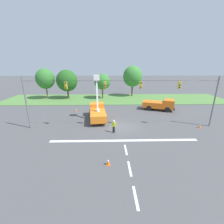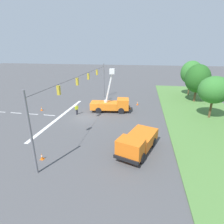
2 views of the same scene
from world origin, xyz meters
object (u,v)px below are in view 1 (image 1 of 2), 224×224
traffic_cone_foreground_left (200,126)px  utility_truck_support_near (159,104)px  traffic_cone_mid_right (90,111)px  utility_truck_bucket_lift (98,111)px  road_worker (114,125)px  tree_centre (102,82)px  tree_west (67,81)px  traffic_cone_foreground_right (76,110)px  tree_far_west (45,79)px  tree_east (133,76)px  traffic_cone_mid_left (108,161)px

traffic_cone_foreground_left → utility_truck_support_near: bearing=108.4°
utility_truck_support_near → traffic_cone_mid_right: utility_truck_support_near is taller
utility_truck_bucket_lift → traffic_cone_mid_right: 3.56m
road_worker → traffic_cone_foreground_left: road_worker is taller
tree_centre → traffic_cone_foreground_left: (14.50, -19.39, -4.06)m
tree_west → traffic_cone_mid_right: 14.83m
traffic_cone_foreground_left → traffic_cone_foreground_right: bearing=156.8°
tree_far_west → utility_truck_support_near: size_ratio=1.20×
tree_west → utility_truck_bucket_lift: 17.96m
tree_east → traffic_cone_mid_left: bearing=-102.6°
tree_west → utility_truck_bucket_lift: size_ratio=1.04×
utility_truck_bucket_lift → traffic_cone_mid_right: bearing=119.4°
tree_centre → traffic_cone_foreground_left: tree_centre is taller
tree_centre → traffic_cone_mid_right: (-1.95, -12.35, -3.97)m
tree_west → tree_centre: tree_west is taller
traffic_cone_foreground_right → traffic_cone_mid_left: size_ratio=1.00×
tree_far_west → traffic_cone_foreground_right: bearing=-49.3°
tree_west → tree_centre: size_ratio=1.16×
utility_truck_support_near → traffic_cone_foreground_left: 9.40m
tree_east → road_worker: 24.56m
utility_truck_support_near → traffic_cone_foreground_right: bearing=-177.8°
tree_east → traffic_cone_mid_left: size_ratio=11.48×
road_worker → traffic_cone_mid_right: bearing=116.9°
tree_centre → tree_east: size_ratio=0.77×
tree_centre → road_worker: bearing=-83.9°
traffic_cone_foreground_left → traffic_cone_mid_right: size_ratio=0.79×
tree_west → traffic_cone_foreground_left: size_ratio=11.32×
traffic_cone_foreground_left → tree_far_west: bearing=146.1°
utility_truck_bucket_lift → road_worker: bearing=-64.6°
tree_far_west → tree_east: size_ratio=0.93×
tree_far_west → tree_west: bearing=-0.1°
utility_truck_support_near → traffic_cone_foreground_right: 16.34m
tree_centre → utility_truck_bucket_lift: bearing=-91.0°
traffic_cone_mid_left → traffic_cone_mid_right: size_ratio=0.88×
tree_far_west → tree_centre: 14.39m
tree_far_west → road_worker: tree_far_west is taller
tree_west → traffic_cone_foreground_left: tree_west is taller
utility_truck_bucket_lift → traffic_cone_foreground_right: (-4.49, 4.22, -0.98)m
tree_west → tree_east: 17.38m
road_worker → tree_far_west: bearing=128.8°
tree_west → traffic_cone_mid_right: bearing=-60.4°
traffic_cone_mid_left → traffic_cone_mid_right: traffic_cone_mid_right is taller
utility_truck_bucket_lift → utility_truck_support_near: utility_truck_bucket_lift is taller
traffic_cone_mid_left → traffic_cone_mid_right: (-3.41, 14.94, 0.06)m
utility_truck_bucket_lift → utility_truck_support_near: size_ratio=1.10×
utility_truck_bucket_lift → traffic_cone_foreground_right: 6.24m
utility_truck_support_near → traffic_cone_mid_left: utility_truck_support_near is taller
tree_centre → traffic_cone_foreground_right: tree_centre is taller
tree_far_west → tree_west: size_ratio=1.04×
road_worker → traffic_cone_mid_right: size_ratio=2.14×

